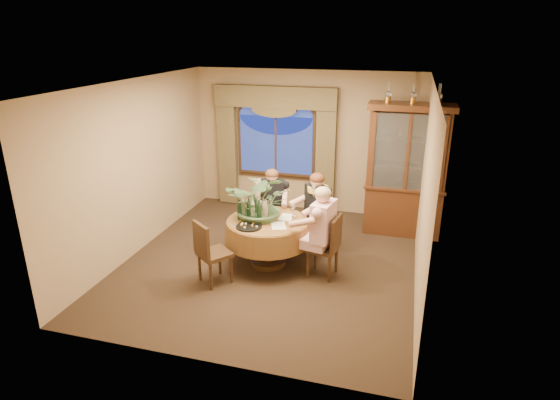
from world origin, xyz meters
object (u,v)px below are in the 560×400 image
(person_back, at_px, (272,205))
(wine_bottle_3, at_px, (254,204))
(person_pink, at_px, (323,233))
(wine_bottle_2, at_px, (239,209))
(china_cabinet, at_px, (406,171))
(chair_back, at_px, (270,215))
(wine_bottle_1, at_px, (249,208))
(oil_lamp_center, at_px, (413,93))
(centerpiece_plant, at_px, (261,178))
(dining_table, at_px, (268,242))
(wine_bottle_4, at_px, (253,208))
(oil_lamp_left, at_px, (388,92))
(stoneware_vase, at_px, (264,209))
(olive_bowl, at_px, (271,219))
(chair_back_right, at_px, (311,222))
(chair_right, at_px, (323,246))
(wine_bottle_0, at_px, (242,206))
(oil_lamp_right, at_px, (439,94))
(person_scarf, at_px, (317,214))
(wine_bottle_5, at_px, (259,210))
(chair_front_left, at_px, (215,252))

(person_back, height_order, wine_bottle_3, person_back)
(person_pink, xyz_separation_m, wine_bottle_2, (-1.33, 0.10, 0.20))
(china_cabinet, bearing_deg, wine_bottle_2, -141.64)
(chair_back, relative_size, wine_bottle_1, 2.91)
(oil_lamp_center, distance_m, chair_back, 3.16)
(centerpiece_plant, bearing_deg, person_pink, -14.37)
(dining_table, relative_size, wine_bottle_4, 4.09)
(person_back, xyz_separation_m, centerpiece_plant, (0.06, -0.77, 0.73))
(oil_lamp_left, distance_m, stoneware_vase, 2.91)
(china_cabinet, distance_m, olive_bowl, 2.69)
(centerpiece_plant, relative_size, wine_bottle_3, 3.45)
(china_cabinet, xyz_separation_m, chair_back_right, (-1.45, -1.11, -0.69))
(chair_back, distance_m, wine_bottle_4, 0.93)
(wine_bottle_2, relative_size, wine_bottle_4, 1.00)
(chair_right, xyz_separation_m, wine_bottle_1, (-1.19, 0.12, 0.44))
(dining_table, height_order, wine_bottle_0, wine_bottle_0)
(oil_lamp_right, relative_size, person_scarf, 0.24)
(chair_back_right, bearing_deg, wine_bottle_5, 85.69)
(dining_table, xyz_separation_m, olive_bowl, (0.06, -0.02, 0.40))
(person_back, relative_size, olive_bowl, 8.10)
(person_back, bearing_deg, oil_lamp_center, -167.66)
(stoneware_vase, bearing_deg, person_scarf, 33.58)
(chair_front_left, bearing_deg, oil_lamp_left, 87.97)
(oil_lamp_right, distance_m, olive_bowl, 3.44)
(person_back, bearing_deg, wine_bottle_4, 73.81)
(olive_bowl, height_order, wine_bottle_4, wine_bottle_4)
(china_cabinet, bearing_deg, person_scarf, -136.96)
(chair_right, bearing_deg, oil_lamp_center, -21.31)
(oil_lamp_center, relative_size, chair_back, 0.35)
(person_scarf, relative_size, wine_bottle_2, 4.23)
(wine_bottle_0, distance_m, wine_bottle_4, 0.20)
(oil_lamp_right, height_order, centerpiece_plant, oil_lamp_right)
(china_cabinet, height_order, chair_back_right, china_cabinet)
(chair_front_left, xyz_separation_m, wine_bottle_5, (0.46, 0.70, 0.44))
(oil_lamp_left, xyz_separation_m, centerpiece_plant, (-1.70, -1.74, -1.12))
(person_pink, xyz_separation_m, wine_bottle_1, (-1.20, 0.17, 0.20))
(chair_back, xyz_separation_m, person_pink, (1.12, -1.01, 0.23))
(oil_lamp_right, bearing_deg, wine_bottle_3, -148.53)
(person_pink, height_order, wine_bottle_4, person_pink)
(chair_back_right, bearing_deg, centerpiece_plant, 80.72)
(dining_table, relative_size, oil_lamp_left, 3.97)
(chair_front_left, height_order, person_scarf, person_scarf)
(stoneware_vase, relative_size, centerpiece_plant, 0.24)
(wine_bottle_2, height_order, wine_bottle_3, same)
(dining_table, relative_size, oil_lamp_right, 3.97)
(person_pink, bearing_deg, olive_bowl, 90.25)
(person_scarf, distance_m, wine_bottle_3, 1.04)
(person_back, height_order, wine_bottle_2, person_back)
(stoneware_vase, bearing_deg, oil_lamp_right, 34.94)
(centerpiece_plant, height_order, olive_bowl, centerpiece_plant)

